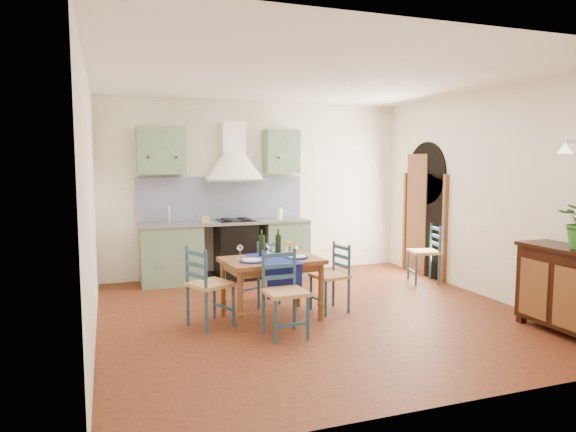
% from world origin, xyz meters
% --- Properties ---
extents(floor, '(5.00, 5.00, 0.00)m').
position_xyz_m(floor, '(0.00, 0.00, 0.00)').
color(floor, '#421C0E').
rests_on(floor, ground).
extents(back_wall, '(5.00, 0.96, 2.80)m').
position_xyz_m(back_wall, '(-0.47, 2.29, 1.05)').
color(back_wall, white).
rests_on(back_wall, ground).
extents(right_wall, '(0.26, 5.00, 2.80)m').
position_xyz_m(right_wall, '(2.50, 0.28, 1.34)').
color(right_wall, white).
rests_on(right_wall, ground).
extents(left_wall, '(0.04, 5.00, 2.80)m').
position_xyz_m(left_wall, '(-2.50, 0.00, 1.40)').
color(left_wall, white).
rests_on(left_wall, ground).
extents(ceiling, '(5.00, 5.00, 0.01)m').
position_xyz_m(ceiling, '(0.00, 0.00, 2.80)').
color(ceiling, white).
rests_on(ceiling, back_wall).
extents(dining_table, '(1.18, 0.90, 1.03)m').
position_xyz_m(dining_table, '(-0.55, 0.03, 0.63)').
color(dining_table, brown).
rests_on(dining_table, ground).
extents(chair_near, '(0.44, 0.44, 0.90)m').
position_xyz_m(chair_near, '(-0.61, -0.60, 0.46)').
color(chair_near, navy).
rests_on(chair_near, ground).
extents(chair_far, '(0.52, 0.52, 0.85)m').
position_xyz_m(chair_far, '(-0.49, 0.62, 0.44)').
color(chair_far, navy).
rests_on(chair_far, ground).
extents(chair_left, '(0.56, 0.56, 0.91)m').
position_xyz_m(chair_left, '(-1.32, -0.03, 0.47)').
color(chair_left, navy).
rests_on(chair_left, ground).
extents(chair_right, '(0.45, 0.45, 0.83)m').
position_xyz_m(chair_right, '(0.24, 0.07, 0.43)').
color(chair_right, navy).
rests_on(chair_right, ground).
extents(chair_spare, '(0.50, 0.50, 0.88)m').
position_xyz_m(chair_spare, '(2.23, 0.99, 0.46)').
color(chair_spare, navy).
rests_on(chair_spare, ground).
extents(sideboard, '(0.50, 1.05, 0.94)m').
position_xyz_m(sideboard, '(2.26, -1.53, 0.51)').
color(sideboard, black).
rests_on(sideboard, ground).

